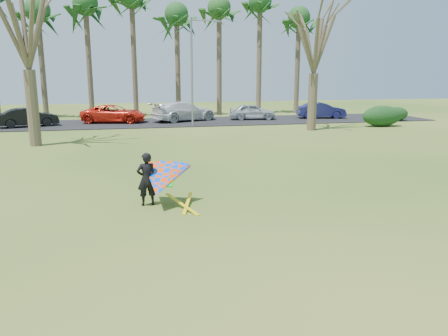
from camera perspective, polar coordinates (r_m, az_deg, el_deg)
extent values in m
plane|color=#1C4F11|center=(12.17, 2.07, -7.04)|extent=(100.00, 100.00, 0.00)
cube|color=black|center=(36.44, -7.95, 5.91)|extent=(46.00, 7.00, 0.06)
cylinder|color=#483A2B|center=(42.69, -22.65, 12.04)|extent=(0.48, 0.48, 9.00)
ellipsoid|color=#19461C|center=(43.01, -23.20, 18.43)|extent=(4.84, 4.84, 3.08)
cylinder|color=#47372B|center=(42.22, -17.21, 12.91)|extent=(0.48, 0.48, 9.70)
ellipsoid|color=#1D491A|center=(42.63, -17.67, 19.84)|extent=(4.84, 4.84, 3.08)
cylinder|color=brown|center=(42.13, -11.66, 13.68)|extent=(0.48, 0.48, 10.40)
cylinder|color=#4B3B2D|center=(42.39, -6.07, 12.90)|extent=(0.48, 0.48, 9.00)
ellipsoid|color=#1A4A1D|center=(42.71, -6.22, 19.35)|extent=(4.84, 4.84, 3.08)
cylinder|color=#4D3B2E|center=(43.04, -0.63, 13.43)|extent=(0.48, 0.48, 9.70)
ellipsoid|color=#1E4A1A|center=(43.45, -0.65, 20.23)|extent=(4.84, 4.84, 3.08)
cylinder|color=#4C3F2E|center=(44.06, 4.61, 13.82)|extent=(0.48, 0.48, 10.40)
ellipsoid|color=#1F4E1C|center=(44.54, 4.74, 20.91)|extent=(4.84, 4.84, 3.08)
cylinder|color=#483C2B|center=(45.38, 9.55, 12.76)|extent=(0.48, 0.48, 9.00)
ellipsoid|color=#184519|center=(45.68, 9.78, 18.79)|extent=(4.84, 4.84, 3.08)
cylinder|color=#483A2B|center=(26.66, -23.72, 7.15)|extent=(0.64, 0.64, 4.20)
cylinder|color=brown|center=(31.91, 11.47, 8.43)|extent=(0.64, 0.64, 3.99)
cylinder|color=gray|center=(33.47, -4.22, 12.25)|extent=(0.16, 0.16, 8.00)
cylinder|color=gray|center=(33.84, -2.56, 18.72)|extent=(2.00, 0.10, 0.10)
cube|color=gray|center=(34.02, -0.81, 18.61)|extent=(0.40, 0.18, 0.12)
ellipsoid|color=#133415|center=(35.69, 19.93, 6.40)|extent=(3.18, 1.44, 1.59)
ellipsoid|color=#133415|center=(40.03, 21.57, 6.57)|extent=(2.17, 1.02, 1.20)
imported|color=black|center=(36.15, -24.23, 6.06)|extent=(4.47, 2.75, 1.39)
imported|color=red|center=(36.83, -14.18, 6.89)|extent=(5.51, 3.36, 1.43)
imported|color=silver|center=(37.12, -5.24, 7.40)|extent=(6.04, 4.37, 1.63)
imported|color=#A9B0B7|center=(38.22, 3.73, 7.37)|extent=(4.16, 2.12, 1.36)
imported|color=#1A1B4F|center=(40.21, 12.57, 7.38)|extent=(4.44, 2.17, 1.40)
imported|color=black|center=(13.65, -10.08, -1.43)|extent=(0.66, 0.49, 1.66)
cone|color=#0551F7|center=(13.43, -8.11, -1.51)|extent=(2.13, 2.39, 2.02)
cube|color=#0CBF19|center=(13.37, -7.56, -1.78)|extent=(0.62, 0.60, 0.24)
cube|color=yellow|center=(13.37, -5.52, -5.23)|extent=(0.85, 1.66, 0.28)
cube|color=yellow|center=(13.58, -4.79, -4.93)|extent=(0.56, 1.76, 0.22)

